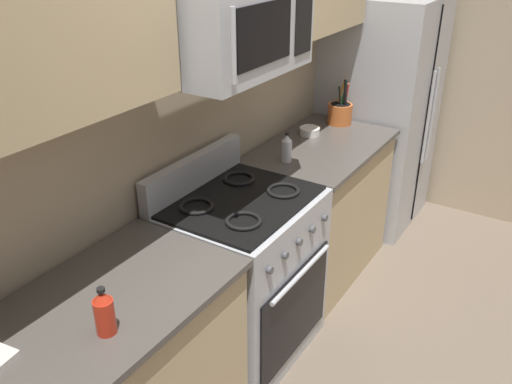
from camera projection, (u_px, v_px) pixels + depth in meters
wall_back at (175, 113)px, 2.69m from camera, size 8.00×0.10×2.60m
range_oven at (242, 275)px, 2.87m from camera, size 0.76×0.68×1.09m
counter_right at (319, 209)px, 3.57m from camera, size 1.04×0.64×0.91m
refrigerator at (379, 113)px, 4.09m from camera, size 0.79×0.75×1.70m
wall_right at (497, 51)px, 3.94m from camera, size 0.10×8.00×2.60m
microwave at (233, 27)px, 2.31m from camera, size 0.73×0.44×0.39m
utensil_crock at (340, 112)px, 3.68m from camera, size 0.16×0.16×0.31m
bottle_hot_sauce at (104, 313)px, 1.80m from camera, size 0.07×0.07×0.18m
bottle_vinegar at (287, 148)px, 3.10m from camera, size 0.06×0.06×0.18m
prep_bowl at (310, 131)px, 3.51m from camera, size 0.13×0.13×0.05m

